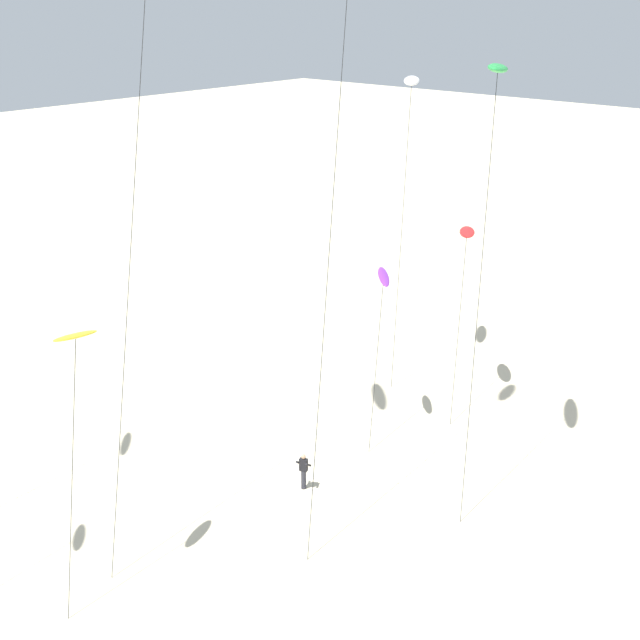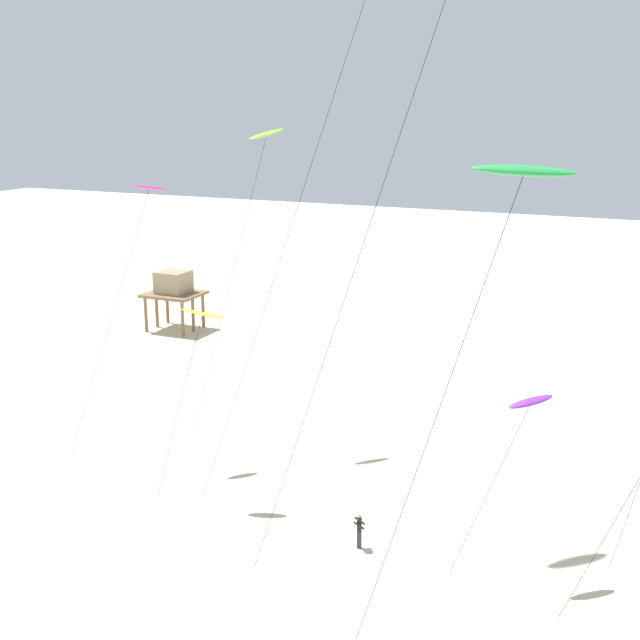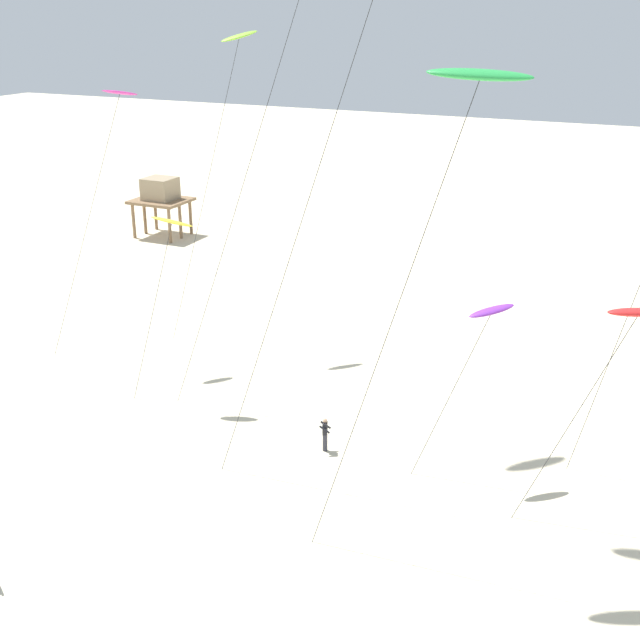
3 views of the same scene
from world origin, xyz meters
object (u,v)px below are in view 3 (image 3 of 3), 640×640
at_px(kite_flyer_nearest, 325,434).
at_px(stilt_house, 161,194).
at_px(kite_yellow, 171,225).
at_px(kite_lime, 237,46).
at_px(kite_magenta, 117,102).
at_px(kite_purple, 491,313).
at_px(kite_green, 479,78).
at_px(kite_red, 638,313).

bearing_deg(kite_flyer_nearest, stilt_house, 135.69).
bearing_deg(kite_flyer_nearest, kite_yellow, 168.46).
xyz_separation_m(kite_lime, kite_flyer_nearest, (10.10, -10.55, -16.29)).
distance_m(kite_magenta, stilt_house, 28.20).
xyz_separation_m(kite_lime, kite_purple, (17.00, -9.37, -9.63)).
distance_m(kite_green, kite_red, 10.87).
relative_size(kite_magenta, kite_flyer_nearest, 9.12).
relative_size(kite_lime, kite_magenta, 1.19).
bearing_deg(kite_yellow, kite_magenta, 145.84).
distance_m(kite_yellow, stilt_house, 32.88).
distance_m(kite_purple, kite_yellow, 16.08).
height_order(kite_green, kite_yellow, kite_green).
distance_m(kite_lime, kite_purple, 21.67).
bearing_deg(kite_red, kite_purple, 170.40).
distance_m(kite_red, stilt_house, 49.63).
distance_m(kite_purple, stilt_house, 44.44).
height_order(kite_green, kite_red, kite_green).
bearing_deg(kite_lime, kite_yellow, -83.20).
distance_m(kite_lime, kite_red, 26.23).
distance_m(kite_yellow, kite_red, 21.62).
bearing_deg(kite_magenta, kite_lime, 46.91).
bearing_deg(kite_green, kite_lime, 139.75).
relative_size(kite_green, kite_yellow, 1.79).
relative_size(kite_green, stilt_house, 3.38).
height_order(kite_purple, kite_red, kite_red).
height_order(kite_lime, kite_red, kite_lime).
relative_size(kite_red, kite_flyer_nearest, 5.42).
height_order(kite_red, kite_magenta, kite_magenta).
relative_size(kite_purple, kite_green, 0.45).
xyz_separation_m(kite_green, kite_flyer_nearest, (-7.02, 3.94, -16.26)).
height_order(kite_lime, kite_flyer_nearest, kite_lime).
distance_m(kite_lime, kite_yellow, 11.76).
bearing_deg(stilt_house, kite_green, -41.81).
relative_size(kite_lime, kite_flyer_nearest, 10.82).
bearing_deg(kite_green, kite_flyer_nearest, 150.69).
relative_size(kite_yellow, kite_red, 1.08).
xyz_separation_m(kite_red, stilt_house, (-40.97, 27.57, -4.97)).
height_order(kite_purple, kite_magenta, kite_magenta).
relative_size(kite_flyer_nearest, stilt_house, 0.32).
distance_m(kite_flyer_nearest, stilt_house, 39.90).
distance_m(kite_lime, stilt_house, 28.55).
height_order(kite_lime, kite_green, kite_lime).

